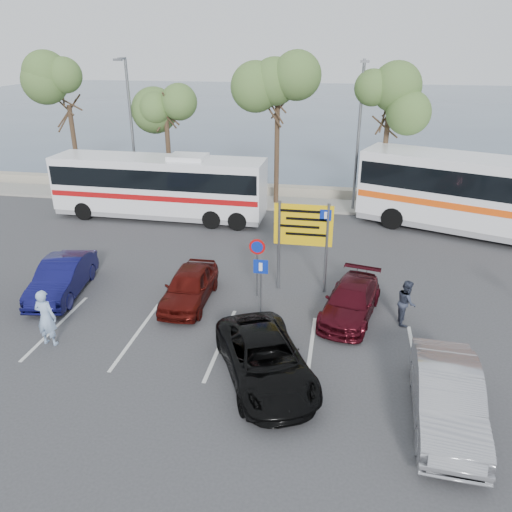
% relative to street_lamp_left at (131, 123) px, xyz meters
% --- Properties ---
extents(ground, '(120.00, 120.00, 0.00)m').
position_rel_street_lamp_left_xyz_m(ground, '(10.00, -13.52, -4.60)').
color(ground, '#37383A').
rests_on(ground, ground).
extents(kerb_strip, '(44.00, 2.40, 0.15)m').
position_rel_street_lamp_left_xyz_m(kerb_strip, '(10.00, 0.48, -4.52)').
color(kerb_strip, gray).
rests_on(kerb_strip, ground).
extents(seawall, '(48.00, 0.80, 0.60)m').
position_rel_street_lamp_left_xyz_m(seawall, '(10.00, 2.48, -4.30)').
color(seawall, '#A39982').
rests_on(seawall, ground).
extents(sea, '(140.00, 140.00, 0.00)m').
position_rel_street_lamp_left_xyz_m(sea, '(10.00, 46.48, -4.59)').
color(sea, '#3E4F64').
rests_on(sea, ground).
extents(tree_far_left, '(3.20, 3.20, 7.60)m').
position_rel_street_lamp_left_xyz_m(tree_far_left, '(-4.00, 0.48, 1.73)').
color(tree_far_left, '#382619').
rests_on(tree_far_left, kerb_strip).
extents(tree_left, '(3.20, 3.20, 7.20)m').
position_rel_street_lamp_left_xyz_m(tree_left, '(2.00, 0.48, 1.41)').
color(tree_left, '#382619').
rests_on(tree_left, kerb_strip).
extents(tree_mid, '(3.20, 3.20, 8.00)m').
position_rel_street_lamp_left_xyz_m(tree_mid, '(8.50, 0.48, 2.06)').
color(tree_mid, '#382619').
rests_on(tree_mid, kerb_strip).
extents(tree_right, '(3.20, 3.20, 7.40)m').
position_rel_street_lamp_left_xyz_m(tree_right, '(14.50, 0.48, 1.57)').
color(tree_right, '#382619').
rests_on(tree_right, kerb_strip).
extents(street_lamp_left, '(0.45, 1.15, 8.01)m').
position_rel_street_lamp_left_xyz_m(street_lamp_left, '(0.00, 0.00, 0.00)').
color(street_lamp_left, slate).
rests_on(street_lamp_left, kerb_strip).
extents(street_lamp_right, '(0.45, 1.15, 8.01)m').
position_rel_street_lamp_left_xyz_m(street_lamp_right, '(13.00, 0.00, 0.00)').
color(street_lamp_right, slate).
rests_on(street_lamp_right, kerb_strip).
extents(direction_sign, '(2.20, 0.12, 3.60)m').
position_rel_street_lamp_left_xyz_m(direction_sign, '(11.00, -10.32, -2.17)').
color(direction_sign, slate).
rests_on(direction_sign, ground).
extents(sign_no_stop, '(0.60, 0.08, 2.35)m').
position_rel_street_lamp_left_xyz_m(sign_no_stop, '(9.40, -11.13, -3.02)').
color(sign_no_stop, slate).
rests_on(sign_no_stop, ground).
extents(sign_parking, '(0.50, 0.07, 2.25)m').
position_rel_street_lamp_left_xyz_m(sign_parking, '(9.80, -12.73, -3.13)').
color(sign_parking, slate).
rests_on(sign_parking, ground).
extents(lane_markings, '(12.02, 4.20, 0.01)m').
position_rel_street_lamp_left_xyz_m(lane_markings, '(8.86, -14.52, -4.60)').
color(lane_markings, silver).
rests_on(lane_markings, ground).
extents(coach_bus_left, '(11.46, 2.67, 3.56)m').
position_rel_street_lamp_left_xyz_m(coach_bus_left, '(2.61, -3.02, -2.95)').
color(coach_bus_left, white).
rests_on(coach_bus_left, ground).
extents(coach_bus_right, '(13.35, 7.31, 4.12)m').
position_rel_street_lamp_left_xyz_m(coach_bus_right, '(19.78, -3.02, -2.69)').
color(coach_bus_right, white).
rests_on(coach_bus_right, ground).
extents(car_blue, '(2.05, 4.33, 1.37)m').
position_rel_street_lamp_left_xyz_m(car_blue, '(2.01, -12.24, -3.91)').
color(car_blue, '#10104B').
rests_on(car_blue, ground).
extents(car_maroon, '(2.46, 4.29, 1.17)m').
position_rel_street_lamp_left_xyz_m(car_maroon, '(12.90, -12.02, -4.01)').
color(car_maroon, '#440B14').
rests_on(car_maroon, ground).
extents(car_red, '(1.59, 3.86, 1.31)m').
position_rel_street_lamp_left_xyz_m(car_red, '(7.00, -12.02, -3.94)').
color(car_red, '#4E0E0B').
rests_on(car_red, ground).
extents(suv_black, '(3.93, 5.16, 1.30)m').
position_rel_street_lamp_left_xyz_m(suv_black, '(10.50, -16.09, -3.95)').
color(suv_black, black).
rests_on(suv_black, ground).
extents(car_silver_b, '(1.81, 4.56, 1.48)m').
position_rel_street_lamp_left_xyz_m(car_silver_b, '(15.30, -17.02, -3.86)').
color(car_silver_b, '#98989D').
rests_on(car_silver_b, ground).
extents(pedestrian_near, '(0.74, 0.51, 1.93)m').
position_rel_street_lamp_left_xyz_m(pedestrian_near, '(3.38, -15.52, -3.63)').
color(pedestrian_near, '#93B0D5').
rests_on(pedestrian_near, ground).
extents(pedestrian_far, '(0.64, 0.81, 1.60)m').
position_rel_street_lamp_left_xyz_m(pedestrian_far, '(14.76, -12.16, -3.80)').
color(pedestrian_far, '#2C3243').
rests_on(pedestrian_far, ground).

